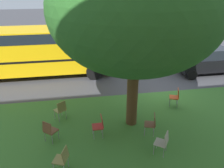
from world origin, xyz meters
TOP-DOWN VIEW (x-y plane):
  - ground at (0.00, 0.00)m, footprint 80.00×80.00m
  - grass_verge at (0.00, 3.20)m, footprint 48.00×6.00m
  - street_tree at (2.20, 2.74)m, footprint 6.01×6.01m
  - chair_0 at (5.44, 3.43)m, footprint 0.58×0.59m
  - chair_1 at (3.62, 3.40)m, footprint 0.43×0.43m
  - chair_2 at (4.94, 4.96)m, footprint 0.54×0.53m
  - chair_3 at (1.61, 4.73)m, footprint 0.58×0.58m
  - chair_4 at (5.10, 2.00)m, footprint 0.58×0.58m
  - chair_5 at (-0.18, 1.70)m, footprint 0.54×0.53m
  - chair_6 at (1.63, 3.61)m, footprint 0.53×0.53m
  - parked_car at (-3.89, -1.91)m, footprint 3.70×1.92m
  - school_bus at (7.28, -3.34)m, footprint 10.40×2.80m

SIDE VIEW (x-z plane):
  - ground at x=0.00m, z-range 0.00..0.00m
  - grass_verge at x=0.00m, z-range 0.00..0.01m
  - chair_0 at x=5.44m, z-range 0.08..0.96m
  - chair_1 at x=3.62m, z-range 0.08..0.96m
  - chair_2 at x=4.94m, z-range 0.08..0.96m
  - chair_3 at x=1.61m, z-range 0.08..0.96m
  - chair_4 at x=5.10m, z-range 0.08..0.96m
  - chair_5 at x=-0.18m, z-range 0.08..0.96m
  - chair_6 at x=1.63m, z-range 0.08..0.96m
  - parked_car at x=-3.89m, z-range 0.01..1.66m
  - school_bus at x=7.28m, z-range 0.32..3.20m
  - street_tree at x=2.20m, z-range 1.15..7.93m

